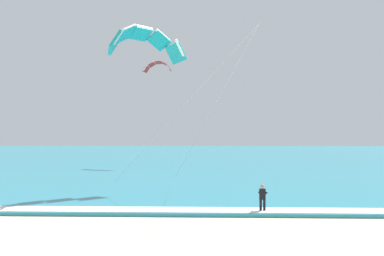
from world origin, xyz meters
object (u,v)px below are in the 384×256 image
kitesurfer (263,198)px  kite_distant (158,65)px  kite_primary (145,41)px  surfboard (263,214)px

kitesurfer → kite_distant: bearing=106.7°
kitesurfer → kite_distant: kite_distant is taller
kite_primary → kite_distant: bearing=94.3°
kitesurfer → kite_distant: (-9.48, 31.65, 12.47)m
surfboard → kitesurfer: size_ratio=0.86×
kite_primary → kitesurfer: bearing=-44.7°
kite_distant → kite_primary: bearing=-85.7°
kite_primary → kite_distant: 24.21m
kitesurfer → kite_distant: 35.31m
kitesurfer → surfboard: bearing=-101.2°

